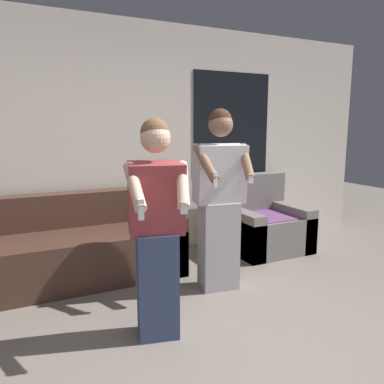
{
  "coord_description": "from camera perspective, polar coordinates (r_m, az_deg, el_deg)",
  "views": [
    {
      "loc": [
        -1.29,
        -1.57,
        1.52
      ],
      "look_at": [
        -0.01,
        1.11,
        1.0
      ],
      "focal_mm": 35.0,
      "sensor_mm": 36.0,
      "label": 1
    }
  ],
  "objects": [
    {
      "name": "wall_back",
      "position": [
        4.45,
        -8.41,
        7.69
      ],
      "size": [
        6.73,
        0.07,
        2.7
      ],
      "color": "silver",
      "rests_on": "ground_plane"
    },
    {
      "name": "couch",
      "position": [
        3.99,
        -17.38,
        -8.24
      ],
      "size": [
        2.09,
        0.87,
        0.83
      ],
      "color": "#472D23",
      "rests_on": "ground_plane"
    },
    {
      "name": "armchair",
      "position": [
        4.78,
        10.76,
        -4.95
      ],
      "size": [
        0.92,
        0.84,
        0.92
      ],
      "color": "slate",
      "rests_on": "ground_plane"
    },
    {
      "name": "person_left",
      "position": [
        2.65,
        -5.38,
        -5.8
      ],
      "size": [
        0.46,
        0.53,
        1.58
      ],
      "color": "#384770",
      "rests_on": "ground_plane"
    },
    {
      "name": "person_right",
      "position": [
        3.45,
        4.22,
        -1.37
      ],
      "size": [
        0.52,
        0.51,
        1.68
      ],
      "color": "#B2B2B7",
      "rests_on": "ground_plane"
    }
  ]
}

